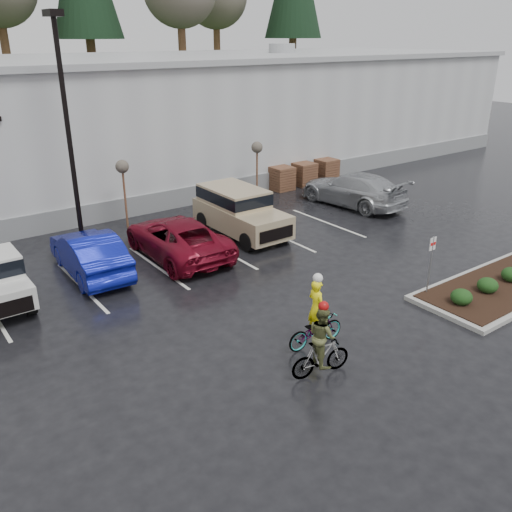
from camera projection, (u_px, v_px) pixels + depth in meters
ground at (352, 332)px, 16.42m from camera, size 120.00×120.00×0.00m
warehouse at (82, 122)px, 31.43m from camera, size 60.50×15.50×7.20m
lamppost at (65, 109)px, 21.02m from camera, size 0.50×1.00×9.22m
sapling_mid at (123, 170)px, 24.25m from camera, size 0.60×0.60×3.20m
sapling_east at (257, 151)px, 28.36m from camera, size 0.60×0.60×3.20m
pallet_stack_a at (282, 178)px, 31.26m from camera, size 1.20×1.20×1.35m
pallet_stack_b at (304, 174)px, 32.19m from camera, size 1.20×1.20×1.35m
pallet_stack_c at (326, 170)px, 33.17m from camera, size 1.20×1.20×1.35m
curb_island at (510, 283)px, 19.48m from camera, size 8.00×3.00×0.15m
mulch_bed at (510, 281)px, 19.44m from camera, size 7.60×2.60×0.04m
shrub_a at (461, 297)px, 17.71m from camera, size 0.70×0.70×0.52m
shrub_b at (488, 285)px, 18.53m from camera, size 0.70×0.70×0.52m
shrub_c at (512, 275)px, 19.35m from camera, size 0.70×0.70×0.52m
fire_lane_sign at (431, 259)px, 18.11m from camera, size 0.30×0.05×2.20m
car_blue at (90, 253)px, 20.15m from camera, size 1.95×5.04×1.64m
car_red at (177, 238)px, 21.79m from camera, size 2.80×5.79×1.59m
suv_tan at (241, 213)px, 24.06m from camera, size 2.20×5.10×2.06m
car_far_silver at (353, 189)px, 28.37m from camera, size 3.03×6.16×1.72m
cyclist_hivis at (316, 323)px, 15.49m from camera, size 1.91×0.76×2.27m
cyclist_olive at (321, 348)px, 14.10m from camera, size 1.73×0.86×2.16m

